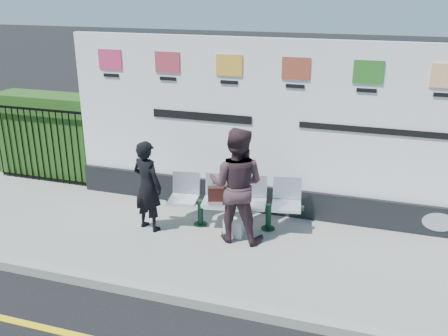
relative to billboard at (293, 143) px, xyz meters
name	(u,v)px	position (x,y,z in m)	size (l,w,h in m)	color
pavement	(241,248)	(-0.50, -1.35, -1.36)	(14.00, 3.00, 0.12)	gray
kerb	(209,303)	(-0.50, -2.85, -1.35)	(14.00, 0.18, 0.14)	gray
billboard	(293,143)	(0.00, 0.00, 0.00)	(8.00, 0.30, 3.00)	black
hedge	(54,135)	(-5.08, 0.45, -0.45)	(2.35, 0.70, 1.70)	#244E17
railing	(41,145)	(-5.08, 0.00, -0.53)	(2.05, 0.06, 1.54)	black
bench	(234,214)	(-0.78, -0.79, -1.07)	(2.16, 0.56, 0.46)	silver
woman_left	(147,186)	(-2.10, -1.27, -0.55)	(0.55, 0.36, 1.51)	black
woman_right	(236,185)	(-0.64, -1.16, -0.39)	(0.88, 0.69, 1.82)	#3C272C
handbag_brown	(217,194)	(-1.06, -0.84, -0.72)	(0.30, 0.13, 0.23)	black
carrier_bag_white	(234,227)	(-0.70, -1.11, -1.15)	(0.30, 0.18, 0.30)	silver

